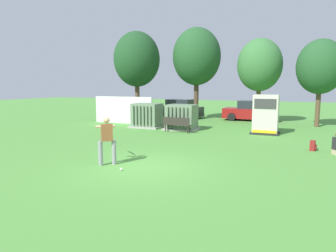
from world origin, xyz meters
name	(u,v)px	position (x,y,z in m)	size (l,w,h in m)	color
ground_plane	(143,167)	(0.00, 0.00, 0.00)	(96.00, 96.00, 0.00)	#51933D
fence_panel	(123,110)	(-7.18, 10.50, 1.00)	(4.80, 0.12, 2.00)	silver
transformer_west	(147,116)	(-4.51, 9.21, 0.79)	(2.10, 1.70, 1.62)	#9E9B93
transformer_mid_west	(182,118)	(-1.95, 9.06, 0.79)	(2.10, 1.70, 1.62)	#9E9B93
generator_enclosure	(266,115)	(3.17, 9.49, 1.14)	(1.60, 1.40, 2.30)	#262626
park_bench	(177,124)	(-1.83, 7.92, 0.54)	(1.83, 0.61, 0.92)	#2D2823
batter	(107,138)	(-1.36, -0.16, 0.98)	(1.24, 1.38, 1.74)	gray
sports_ball	(121,169)	(-0.47, -0.66, 0.04)	(0.09, 0.09, 0.09)	white
backpack	(313,146)	(5.59, 5.39, 0.21)	(0.30, 0.35, 0.44)	maroon
tree_left	(137,59)	(-7.44, 13.21, 4.93)	(3.76, 3.76, 7.18)	brown
tree_center_left	(197,57)	(-2.97, 15.20, 5.15)	(3.93, 3.93, 7.50)	#4C3828
tree_center_right	(260,65)	(2.08, 14.85, 4.33)	(3.30, 3.30, 6.31)	brown
tree_right	(320,67)	(6.14, 14.03, 4.07)	(3.10, 3.10, 5.93)	brown
parked_car_leftmost	(179,109)	(-4.78, 15.88, 0.75)	(4.31, 2.15, 1.62)	black
parked_car_left_of_center	(251,111)	(1.37, 16.07, 0.75)	(4.24, 2.00, 1.62)	maroon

